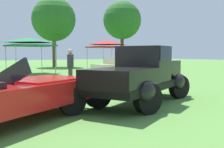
{
  "coord_description": "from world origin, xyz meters",
  "views": [
    {
      "loc": [
        -4.5,
        -6.42,
        1.46
      ],
      "look_at": [
        0.39,
        0.62,
        0.82
      ],
      "focal_mm": 42.7,
      "sensor_mm": 36.0,
      "label": 1
    }
  ],
  "objects_px": {
    "canopy_tent_center_field": "(30,41)",
    "neighbor_convertible": "(5,96)",
    "feature_pickup_truck": "(142,74)",
    "spectator_by_row": "(70,66)",
    "spectator_far_side": "(156,66)",
    "show_car_cream": "(122,67)",
    "canopy_tent_right_field": "(108,44)"
  },
  "relations": [
    {
      "from": "canopy_tent_center_field",
      "to": "neighbor_convertible",
      "type": "bearing_deg",
      "value": -109.7
    },
    {
      "from": "neighbor_convertible",
      "to": "feature_pickup_truck",
      "type": "bearing_deg",
      "value": 2.3
    },
    {
      "from": "spectator_by_row",
      "to": "spectator_far_side",
      "type": "xyz_separation_m",
      "value": [
        3.47,
        -1.91,
        0.0
      ]
    },
    {
      "from": "spectator_by_row",
      "to": "canopy_tent_center_field",
      "type": "bearing_deg",
      "value": 83.24
    },
    {
      "from": "neighbor_convertible",
      "to": "spectator_by_row",
      "type": "relative_size",
      "value": 2.91
    },
    {
      "from": "show_car_cream",
      "to": "canopy_tent_right_field",
      "type": "height_order",
      "value": "canopy_tent_right_field"
    },
    {
      "from": "spectator_far_side",
      "to": "canopy_tent_center_field",
      "type": "height_order",
      "value": "canopy_tent_center_field"
    },
    {
      "from": "show_car_cream",
      "to": "feature_pickup_truck",
      "type": "bearing_deg",
      "value": -123.65
    },
    {
      "from": "canopy_tent_center_field",
      "to": "canopy_tent_right_field",
      "type": "relative_size",
      "value": 1.03
    },
    {
      "from": "feature_pickup_truck",
      "to": "spectator_by_row",
      "type": "xyz_separation_m",
      "value": [
        0.01,
        4.9,
        0.04
      ]
    },
    {
      "from": "feature_pickup_truck",
      "to": "spectator_far_side",
      "type": "xyz_separation_m",
      "value": [
        3.48,
        2.98,
        0.04
      ]
    },
    {
      "from": "canopy_tent_center_field",
      "to": "canopy_tent_right_field",
      "type": "height_order",
      "value": "same"
    },
    {
      "from": "show_car_cream",
      "to": "spectator_by_row",
      "type": "xyz_separation_m",
      "value": [
        -5.77,
        -3.78,
        0.31
      ]
    },
    {
      "from": "show_car_cream",
      "to": "canopy_tent_right_field",
      "type": "xyz_separation_m",
      "value": [
        2.44,
        5.38,
        1.82
      ]
    },
    {
      "from": "show_car_cream",
      "to": "spectator_by_row",
      "type": "relative_size",
      "value": 2.46
    },
    {
      "from": "feature_pickup_truck",
      "to": "canopy_tent_right_field",
      "type": "distance_m",
      "value": 16.36
    },
    {
      "from": "spectator_far_side",
      "to": "spectator_by_row",
      "type": "bearing_deg",
      "value": 151.1
    },
    {
      "from": "neighbor_convertible",
      "to": "show_car_cream",
      "type": "distance_m",
      "value": 13.15
    },
    {
      "from": "show_car_cream",
      "to": "canopy_tent_center_field",
      "type": "height_order",
      "value": "canopy_tent_center_field"
    },
    {
      "from": "canopy_tent_right_field",
      "to": "spectator_far_side",
      "type": "bearing_deg",
      "value": -113.16
    },
    {
      "from": "neighbor_convertible",
      "to": "spectator_far_side",
      "type": "distance_m",
      "value": 8.08
    },
    {
      "from": "spectator_far_side",
      "to": "canopy_tent_right_field",
      "type": "xyz_separation_m",
      "value": [
        4.74,
        11.08,
        1.51
      ]
    },
    {
      "from": "neighbor_convertible",
      "to": "spectator_far_side",
      "type": "xyz_separation_m",
      "value": [
        7.44,
        3.14,
        0.33
      ]
    },
    {
      "from": "neighbor_convertible",
      "to": "show_car_cream",
      "type": "relative_size",
      "value": 1.18
    },
    {
      "from": "feature_pickup_truck",
      "to": "neighbor_convertible",
      "type": "xyz_separation_m",
      "value": [
        -3.96,
        -0.16,
        -0.29
      ]
    },
    {
      "from": "neighbor_convertible",
      "to": "show_car_cream",
      "type": "height_order",
      "value": "neighbor_convertible"
    },
    {
      "from": "feature_pickup_truck",
      "to": "show_car_cream",
      "type": "distance_m",
      "value": 10.43
    },
    {
      "from": "feature_pickup_truck",
      "to": "spectator_far_side",
      "type": "height_order",
      "value": "feature_pickup_truck"
    },
    {
      "from": "spectator_by_row",
      "to": "show_car_cream",
      "type": "bearing_deg",
      "value": 33.26
    },
    {
      "from": "show_car_cream",
      "to": "canopy_tent_center_field",
      "type": "xyz_separation_m",
      "value": [
        -4.7,
        5.23,
        1.82
      ]
    },
    {
      "from": "feature_pickup_truck",
      "to": "canopy_tent_right_field",
      "type": "height_order",
      "value": "canopy_tent_right_field"
    },
    {
      "from": "show_car_cream",
      "to": "canopy_tent_center_field",
      "type": "bearing_deg",
      "value": 131.95
    }
  ]
}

